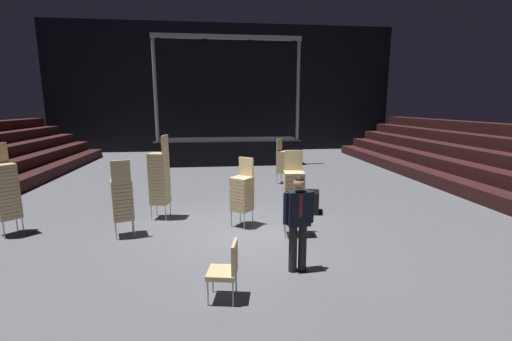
{
  "coord_description": "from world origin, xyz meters",
  "views": [
    {
      "loc": [
        -0.66,
        -7.78,
        2.98
      ],
      "look_at": [
        0.31,
        0.41,
        1.4
      ],
      "focal_mm": 24.07,
      "sensor_mm": 36.0,
      "label": 1
    }
  ],
  "objects": [
    {
      "name": "chair_stack_mid_right",
      "position": [
        1.08,
        -0.38,
        0.98
      ],
      "size": [
        0.49,
        0.49,
        1.96
      ],
      "rotation": [
        0.0,
        0.0,
        3.03
      ],
      "color": "#B2B5BA",
      "rests_on": "ground_plane"
    },
    {
      "name": "chair_stack_mid_left",
      "position": [
        -2.79,
        0.04,
        0.9
      ],
      "size": [
        0.55,
        0.55,
        1.79
      ],
      "rotation": [
        0.0,
        0.0,
        0.31
      ],
      "color": "#B2B5BA",
      "rests_on": "ground_plane"
    },
    {
      "name": "loose_chair_near_man",
      "position": [
        -0.53,
        -2.89,
        0.53
      ],
      "size": [
        0.51,
        0.51,
        0.95
      ],
      "rotation": [
        0.0,
        0.0,
        1.38
      ],
      "color": "#B2B5BA",
      "rests_on": "ground_plane"
    },
    {
      "name": "man_with_tie",
      "position": [
        0.77,
        -2.1,
        1.01
      ],
      "size": [
        0.57,
        0.27,
        1.78
      ],
      "rotation": [
        0.0,
        0.0,
        3.23
      ],
      "color": "black",
      "rests_on": "ground_plane"
    },
    {
      "name": "chair_stack_rear_left",
      "position": [
        -5.45,
        0.43,
        1.07
      ],
      "size": [
        0.62,
        0.62,
        2.14
      ],
      "rotation": [
        0.0,
        0.0,
        3.96
      ],
      "color": "#B2B5BA",
      "rests_on": "ground_plane"
    },
    {
      "name": "arena_end_wall",
      "position": [
        0.0,
        15.0,
        4.0
      ],
      "size": [
        22.0,
        0.3,
        8.0
      ],
      "primitive_type": "cube",
      "color": "black",
      "rests_on": "ground_plane"
    },
    {
      "name": "chair_stack_front_right",
      "position": [
        1.9,
        4.94,
        0.86
      ],
      "size": [
        0.61,
        0.61,
        1.71
      ],
      "rotation": [
        0.0,
        0.0,
        4.08
      ],
      "color": "#B2B5BA",
      "rests_on": "ground_plane"
    },
    {
      "name": "ground_plane",
      "position": [
        0.0,
        0.0,
        -0.05
      ],
      "size": [
        22.0,
        30.0,
        0.1
      ],
      "primitive_type": "cube",
      "color": "#515459"
    },
    {
      "name": "chair_stack_front_left",
      "position": [
        -0.04,
        0.39,
        0.86
      ],
      "size": [
        0.62,
        0.62,
        1.71
      ],
      "rotation": [
        0.0,
        0.0,
        2.47
      ],
      "color": "#B2B5BA",
      "rests_on": "ground_plane"
    },
    {
      "name": "chair_stack_mid_centre",
      "position": [
        -2.14,
        1.24,
        1.11
      ],
      "size": [
        0.52,
        0.52,
        2.22
      ],
      "rotation": [
        0.0,
        0.0,
        1.38
      ],
      "color": "#B2B5BA",
      "rests_on": "ground_plane"
    },
    {
      "name": "equipment_road_case",
      "position": [
        1.75,
        1.35,
        0.3
      ],
      "size": [
        1.03,
        0.83,
        0.6
      ],
      "primitive_type": "cube",
      "rotation": [
        0.0,
        0.0,
        -0.28
      ],
      "color": "black",
      "rests_on": "ground_plane"
    },
    {
      "name": "stage_riser",
      "position": [
        -0.0,
        10.13,
        0.71
      ],
      "size": [
        7.32,
        2.63,
        6.18
      ],
      "color": "black",
      "rests_on": "ground_plane"
    }
  ]
}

